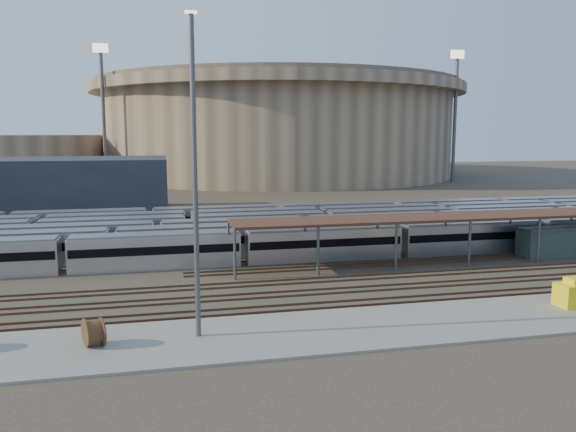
% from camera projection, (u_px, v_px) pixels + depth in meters
% --- Properties ---
extents(ground, '(420.00, 420.00, 0.00)m').
position_uv_depth(ground, '(316.00, 278.00, 56.43)').
color(ground, '#383026').
rests_on(ground, ground).
extents(apron, '(50.00, 9.00, 0.20)m').
position_uv_depth(apron, '(305.00, 332.00, 40.86)').
color(apron, gray).
rests_on(apron, ground).
extents(subway_trains, '(125.57, 23.90, 3.60)m').
position_uv_depth(subway_trains, '(293.00, 230.00, 74.45)').
color(subway_trains, '#B9BABE').
rests_on(subway_trains, ground).
extents(inspection_shed, '(60.30, 6.00, 5.30)m').
position_uv_depth(inspection_shed, '(492.00, 217.00, 64.32)').
color(inspection_shed, '#505054').
rests_on(inspection_shed, ground).
extents(empty_tracks, '(170.00, 9.62, 0.18)m').
position_uv_depth(empty_tracks, '(330.00, 291.00, 51.59)').
color(empty_tracks, '#4C3323').
rests_on(empty_tracks, ground).
extents(stadium, '(124.00, 124.00, 32.50)m').
position_uv_depth(stadium, '(278.00, 128.00, 194.59)').
color(stadium, gray).
rests_on(stadium, ground).
extents(secondary_arena, '(56.00, 56.00, 14.00)m').
position_uv_depth(secondary_arena, '(7.00, 159.00, 167.94)').
color(secondary_arena, gray).
rests_on(secondary_arena, ground).
extents(service_building, '(42.00, 20.00, 10.00)m').
position_uv_depth(service_building, '(48.00, 186.00, 101.23)').
color(service_building, '#1E232D').
rests_on(service_building, ground).
extents(floodlight_0, '(4.00, 1.00, 38.40)m').
position_uv_depth(floodlight_0, '(103.00, 111.00, 153.13)').
color(floodlight_0, '#505054').
rests_on(floodlight_0, ground).
extents(floodlight_2, '(4.00, 1.00, 38.40)m').
position_uv_depth(floodlight_2, '(455.00, 112.00, 165.10)').
color(floodlight_2, '#505054').
rests_on(floodlight_2, ground).
extents(floodlight_3, '(4.00, 1.00, 38.40)m').
position_uv_depth(floodlight_3, '(174.00, 116.00, 205.72)').
color(floodlight_3, '#505054').
rests_on(floodlight_3, ground).
extents(teal_boxcar, '(14.04, 3.20, 3.25)m').
position_uv_depth(teal_boxcar, '(573.00, 241.00, 67.19)').
color(teal_boxcar, '#205051').
rests_on(teal_boxcar, ground).
extents(cable_reel_west, '(1.71, 2.19, 1.93)m').
position_uv_depth(cable_reel_west, '(94.00, 332.00, 37.79)').
color(cable_reel_west, '#533521').
rests_on(cable_reel_west, apron).
extents(yard_light_pole, '(0.81, 0.36, 22.19)m').
position_uv_depth(yard_light_pole, '(195.00, 179.00, 38.23)').
color(yard_light_pole, '#505054').
rests_on(yard_light_pole, apron).
extents(yellow_equipment, '(3.13, 2.03, 1.91)m').
position_uv_depth(yellow_equipment, '(575.00, 295.00, 46.68)').
color(yellow_equipment, yellow).
rests_on(yellow_equipment, apron).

